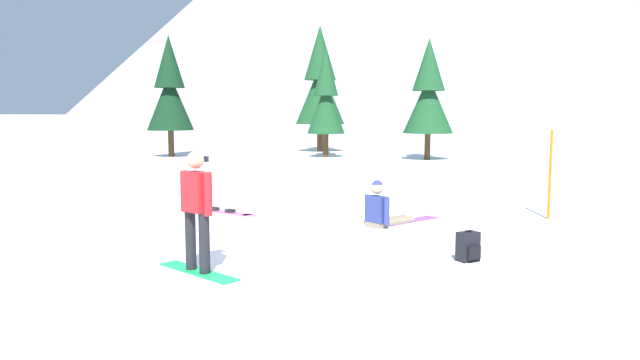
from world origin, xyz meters
TOP-DOWN VIEW (x-y plane):
  - ground_plane at (0.00, 0.00)m, footprint 800.00×800.00m
  - snowboarder_foreground at (-0.14, -0.78)m, footprint 1.48×0.90m
  - snowboarder_midground at (1.65, 3.37)m, footprint 1.30×1.70m
  - loose_snowboard_far_spare at (-2.09, 3.86)m, footprint 1.91×0.86m
  - backpack_black at (3.41, 1.01)m, footprint 0.38×0.38m
  - trail_marker_pole at (4.79, 5.16)m, footprint 0.06×0.06m
  - pine_tree_broad at (0.38, 20.09)m, footprint 2.33×2.33m
  - pine_tree_young at (-4.58, 20.12)m, footprint 1.86×1.86m
  - pine_tree_tall at (-6.14, 24.15)m, footprint 2.75×2.75m
  - pine_tree_slender at (-12.05, 18.17)m, footprint 2.30×2.30m
  - peak_north_spur at (-76.18, 234.85)m, footprint 134.91×134.91m

SIDE VIEW (x-z plane):
  - ground_plane at x=0.00m, z-range 0.00..0.00m
  - loose_snowboard_far_spare at x=-2.09m, z-range -0.03..0.07m
  - backpack_black at x=3.41m, z-range -0.02..0.45m
  - snowboarder_midground at x=1.65m, z-range -0.15..0.77m
  - snowboarder_foreground at x=-0.14m, z-range 0.05..1.74m
  - trail_marker_pole at x=4.79m, z-range 0.00..1.87m
  - pine_tree_young at x=-4.58m, z-range 0.24..5.52m
  - pine_tree_broad at x=0.38m, z-range 0.25..5.86m
  - pine_tree_slender at x=-12.05m, z-range 0.27..6.25m
  - pine_tree_tall at x=-6.14m, z-range 0.32..7.33m
  - peak_north_spur at x=-76.18m, z-range 1.18..53.61m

